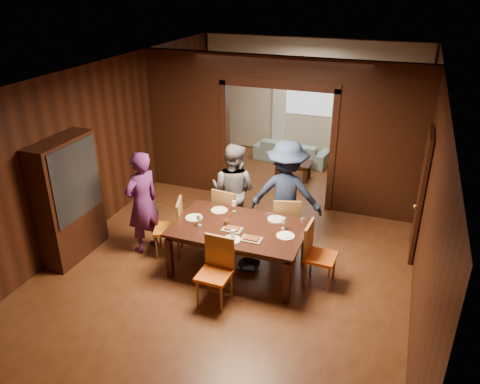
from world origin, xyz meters
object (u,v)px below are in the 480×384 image
at_px(chair_near, 214,273).
at_px(hutch, 69,199).
at_px(chair_left, 168,227).
at_px(chair_far_r, 286,222).
at_px(person_purple, 142,203).
at_px(dining_table, 239,248).
at_px(person_navy, 286,194).
at_px(person_grey, 233,191).
at_px(sofa, 292,151).
at_px(chair_right, 321,255).
at_px(coffee_table, 293,170).
at_px(chair_far_l, 229,212).

bearing_deg(chair_near, hutch, 173.14).
height_order(chair_left, chair_far_r, same).
distance_m(person_purple, dining_table, 1.75).
xyz_separation_m(person_navy, chair_far_r, (0.05, -0.13, -0.44)).
relative_size(chair_left, hutch, 0.48).
height_order(person_grey, sofa, person_grey).
relative_size(chair_right, hutch, 0.48).
distance_m(dining_table, chair_left, 1.25).
distance_m(chair_right, hutch, 4.03).
bearing_deg(person_navy, chair_right, 124.19).
bearing_deg(chair_left, chair_far_r, 96.54).
bearing_deg(coffee_table, chair_left, -106.88).
xyz_separation_m(sofa, coffee_table, (0.29, -1.04, -0.07)).
distance_m(chair_left, hutch, 1.63).
xyz_separation_m(person_grey, chair_far_l, (-0.03, -0.13, -0.37)).
xyz_separation_m(person_purple, chair_far_l, (1.18, 0.86, -0.38)).
xyz_separation_m(sofa, chair_right, (1.65, -4.76, 0.22)).
height_order(dining_table, chair_right, chair_right).
bearing_deg(hutch, chair_far_l, 32.24).
relative_size(person_grey, chair_right, 1.75).
bearing_deg(chair_right, chair_left, 93.62).
bearing_deg(chair_far_r, chair_right, 116.48).
distance_m(person_purple, hutch, 1.15).
distance_m(sofa, chair_far_r, 4.07).
bearing_deg(person_purple, chair_far_l, 145.61).
distance_m(person_grey, sofa, 3.88).
distance_m(dining_table, hutch, 2.81).
bearing_deg(chair_left, sofa, 150.71).
bearing_deg(sofa, coffee_table, 112.74).
height_order(dining_table, coffee_table, dining_table).
bearing_deg(chair_near, chair_left, 144.03).
bearing_deg(coffee_table, person_grey, -97.59).
distance_m(person_navy, dining_table, 1.24).
relative_size(person_grey, hutch, 0.85).
xyz_separation_m(person_purple, person_grey, (1.20, 0.99, -0.02)).
height_order(dining_table, chair_far_l, chair_far_l).
distance_m(chair_left, chair_near, 1.52).
xyz_separation_m(person_purple, chair_near, (1.64, -0.90, -0.38)).
height_order(chair_left, chair_far_l, same).
height_order(sofa, hutch, hutch).
distance_m(person_grey, chair_right, 2.00).
xyz_separation_m(coffee_table, chair_left, (-1.14, -3.77, 0.28)).
height_order(chair_far_r, chair_near, same).
relative_size(dining_table, chair_far_l, 2.07).
bearing_deg(chair_left, chair_near, 33.61).
relative_size(dining_table, chair_far_r, 2.07).
xyz_separation_m(sofa, chair_far_l, (-0.11, -3.97, 0.22)).
xyz_separation_m(sofa, hutch, (-2.30, -5.35, 0.73)).
bearing_deg(person_grey, chair_far_r, 177.85).
height_order(sofa, coffee_table, sofa).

